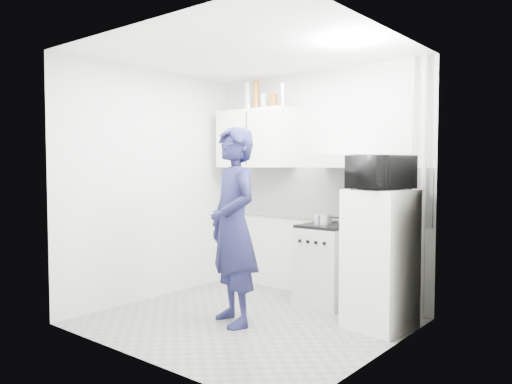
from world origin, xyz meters
The scene contains 22 objects.
floor centered at (0.00, 0.00, 0.00)m, with size 2.80×2.80×0.00m, color #575757.
ceiling centered at (0.00, 0.00, 2.60)m, with size 2.80×2.80×0.00m, color white.
wall_back centered at (0.00, 1.25, 1.30)m, with size 2.80×2.80×0.00m, color silver.
wall_left centered at (-1.40, 0.00, 1.30)m, with size 2.60×2.60×0.00m, color silver.
wall_right centered at (1.40, 0.00, 1.30)m, with size 2.60×2.60×0.00m, color silver.
person centered at (-0.05, -0.12, 0.94)m, with size 0.69×0.45×1.89m, color #19193D.
stove centered at (0.30, 1.00, 0.42)m, with size 0.53×0.53×0.85m, color #BBB8AF.
fridge centered at (1.10, 0.64, 0.65)m, with size 0.54×0.54×1.30m, color white.
stove_top centered at (0.30, 1.00, 0.87)m, with size 0.51×0.51×0.03m, color black.
saucepan centered at (0.28, 0.98, 0.94)m, with size 0.20×0.20×0.11m, color silver.
microwave centered at (1.10, 0.64, 1.46)m, with size 0.39×0.57×0.32m, color black.
bottle_c centered at (-0.87, 1.07, 2.37)m, with size 0.08×0.08×0.33m, color #B2B7BC.
bottle_d centered at (-0.74, 1.07, 2.37)m, with size 0.08×0.08×0.34m, color brown.
canister_a centered at (-0.63, 1.07, 2.29)m, with size 0.07×0.07×0.18m, color #B2B7BC.
canister_b centered at (-0.48, 1.07, 2.29)m, with size 0.09×0.09×0.17m, color brown.
bottle_e centered at (-0.34, 1.07, 2.34)m, with size 0.07×0.07×0.27m, color silver.
upper_cabinet centered at (-0.75, 1.07, 1.85)m, with size 1.00×0.35×0.70m, color white.
range_hood centered at (0.45, 1.00, 1.57)m, with size 0.60×0.50×0.14m, color #BBB8AF.
backsplash centered at (0.00, 1.24, 1.20)m, with size 2.74×0.03×0.60m, color white.
pipe_a centered at (1.30, 1.17, 1.30)m, with size 0.05×0.05×2.60m, color #BBB8AF.
pipe_b centered at (1.18, 1.17, 1.30)m, with size 0.04×0.04×2.60m, color #BBB8AF.
ceiling_spot_fixture centered at (1.00, 0.20, 2.57)m, with size 0.10×0.10×0.02m, color white.
Camera 1 is at (3.12, -3.65, 1.52)m, focal length 35.00 mm.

